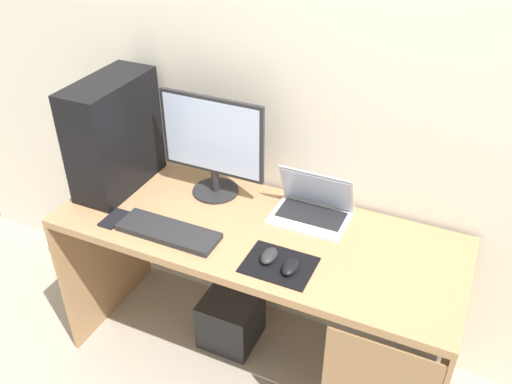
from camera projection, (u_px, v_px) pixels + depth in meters
The scene contains 12 objects.
ground_plane at pixel (256, 357), 2.64m from camera, with size 8.00×8.00×0.00m, color #9E9384.
wall_back at pixel (294, 76), 2.19m from camera, with size 4.00×0.05×2.60m.
desk at pixel (259, 260), 2.27m from camera, with size 1.67×0.64×0.78m.
pc_tower at pixel (114, 135), 2.36m from camera, with size 0.20×0.44×0.50m, color black.
monitor at pixel (213, 145), 2.30m from camera, with size 0.47×0.20×0.46m.
laptop at pixel (312, 208), 2.26m from camera, with size 0.32×0.22×0.21m.
keyboard at pixel (169, 232), 2.17m from camera, with size 0.42×0.14×0.02m, color #232326.
mousepad at pixel (279, 265), 2.02m from camera, with size 0.26×0.20×0.01m, color black.
mouse_left at pixel (269, 256), 2.03m from camera, with size 0.06×0.10×0.03m, color #232326.
mouse_right at pixel (290, 267), 1.98m from camera, with size 0.06×0.10×0.03m, color black.
cell_phone at pixel (114, 219), 2.26m from camera, with size 0.07×0.13×0.01m, color black.
subwoofer at pixel (231, 319), 2.67m from camera, with size 0.26×0.26×0.26m, color #232326.
Camera 1 is at (0.73, -1.60, 2.12)m, focal length 38.28 mm.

